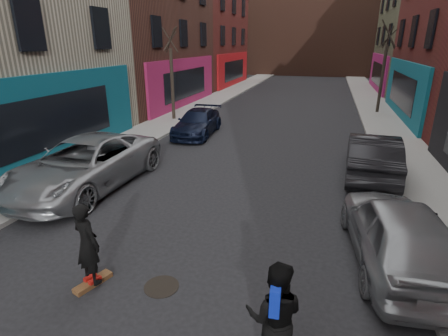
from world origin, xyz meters
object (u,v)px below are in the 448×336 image
Objects in this scene: skateboard at (93,282)px; manhole at (162,286)px; parked_right_far at (398,232)px; parked_left_end at (197,123)px; tree_right_far at (385,60)px; skateboarder at (87,244)px; parked_right_end at (372,155)px; parked_left_far at (86,164)px; pedestrian at (275,317)px; tree_left_far at (171,64)px.

skateboard is 1.14× the size of manhole.
parked_right_far is 6.49× the size of manhole.
manhole is at bearing -76.40° from parked_left_end.
skateboarder is (-7.51, -20.89, -2.58)m from tree_right_far.
parked_left_end is 9.04m from parked_right_end.
tree_right_far is 4.00× the size of skateboarder.
parked_right_end is at bearing -97.12° from tree_right_far.
parked_left_far is (-10.80, -16.58, -2.70)m from tree_right_far.
skateboard is 3.94m from pedestrian.
tree_left_far is 18.10m from pedestrian.
parked_left_far is at bearing -123.08° from tree_right_far.
tree_right_far is at bearing 25.82° from tree_left_far.
parked_left_end is 0.93× the size of parked_right_end.
tree_right_far is 22.35m from skateboarder.
manhole is at bearing -147.77° from skateboarder.
pedestrian is 2.80m from manhole.
pedestrian is (-3.76, -21.71, -2.63)m from tree_right_far.
parked_right_end reaches higher than parked_left_end.
parked_right_far reaches higher than manhole.
parked_left_end is 2.49× the size of pedestrian.
pedestrian reaches higher than skateboard.
parked_right_far is at bearing 41.68° from skateboard.
tree_right_far is 8.50× the size of skateboard.
parked_left_far reaches higher than manhole.
skateboarder reaches higher than parked_left_far.
parked_left_far reaches higher than parked_right_end.
parked_right_far is 6.46m from skateboard.
manhole is at bearing -39.12° from parked_left_far.
skateboard is at bearing 56.76° from parked_right_end.
parked_left_far is at bearing -17.24° from parked_right_far.
manhole is at bearing 32.23° from skateboard.
parked_right_far is (10.80, -12.39, -2.61)m from tree_left_far.
parked_right_far is at bearing -127.09° from pedestrian.
pedestrian reaches higher than parked_left_far.
tree_left_far reaches higher than parked_left_end.
skateboard is (-7.51, -20.89, -3.48)m from tree_right_far.
parked_left_end is at bearing 83.73° from parked_left_far.
tree_left_far is 11.00m from parked_left_far.
tree_right_far is 22.19m from pedestrian.
tree_right_far is (12.40, 6.00, 0.15)m from tree_left_far.
skateboarder is at bearing -71.82° from tree_left_far.
skateboard is (4.89, -14.89, -3.33)m from tree_left_far.
parked_right_far is (9.20, -1.81, -0.05)m from parked_left_far.
tree_left_far is 1.43× the size of parked_right_far.
parked_left_end is at bearing 119.29° from skateboard.
parked_left_far is 8.71m from pedestrian.
tree_right_far is at bearing 88.97° from skateboard.
tree_left_far reaches higher than parked_left_far.
parked_right_end is (-1.60, -12.80, -2.74)m from tree_right_far.
pedestrian reaches higher than parked_left_end.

